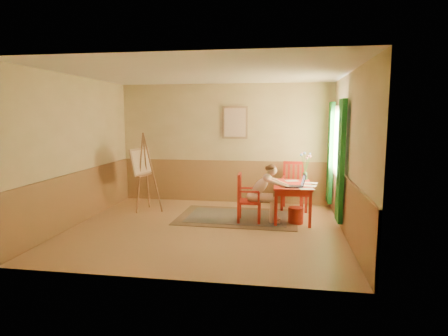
% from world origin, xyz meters
% --- Properties ---
extents(room, '(5.04, 4.54, 2.84)m').
position_xyz_m(room, '(0.00, 0.00, 1.40)').
color(room, '#AA7E52').
rests_on(room, ground).
extents(wainscot, '(5.00, 4.50, 1.00)m').
position_xyz_m(wainscot, '(0.00, 0.80, 0.50)').
color(wainscot, '#A57748').
rests_on(wainscot, room).
extents(window, '(0.12, 2.01, 2.20)m').
position_xyz_m(window, '(2.42, 1.10, 1.35)').
color(window, white).
rests_on(window, room).
extents(wall_portrait, '(0.60, 0.05, 0.76)m').
position_xyz_m(wall_portrait, '(0.25, 2.20, 1.90)').
color(wall_portrait, '#A17D57').
rests_on(wall_portrait, room).
extents(rug, '(2.44, 1.66, 0.02)m').
position_xyz_m(rug, '(0.48, 0.84, 0.01)').
color(rug, '#8C7251').
rests_on(rug, room).
extents(table, '(0.73, 1.21, 0.72)m').
position_xyz_m(table, '(1.57, 0.86, 0.63)').
color(table, red).
rests_on(table, room).
extents(chair_left, '(0.45, 0.43, 0.95)m').
position_xyz_m(chair_left, '(0.70, 0.53, 0.47)').
color(chair_left, red).
rests_on(chair_left, room).
extents(chair_back, '(0.50, 0.52, 1.05)m').
position_xyz_m(chair_back, '(1.60, 1.74, 0.52)').
color(chair_back, red).
rests_on(chair_back, room).
extents(figure, '(0.84, 0.37, 1.14)m').
position_xyz_m(figure, '(1.03, 0.55, 0.63)').
color(figure, beige).
rests_on(figure, room).
extents(laptop, '(0.41, 0.26, 0.24)m').
position_xyz_m(laptop, '(1.64, 0.54, 0.77)').
color(laptop, '#1E2338').
rests_on(laptop, table).
extents(papers, '(0.67, 1.10, 0.00)m').
position_xyz_m(papers, '(1.80, 0.81, 0.72)').
color(papers, white).
rests_on(papers, table).
extents(vase, '(0.26, 0.29, 0.59)m').
position_xyz_m(vase, '(1.84, 1.40, 0.99)').
color(vase, '#3F724C').
rests_on(vase, table).
extents(wastebasket, '(0.37, 0.37, 0.31)m').
position_xyz_m(wastebasket, '(1.64, 0.58, 0.16)').
color(wastebasket, red).
rests_on(wastebasket, room).
extents(easel, '(0.62, 0.76, 1.71)m').
position_xyz_m(easel, '(-1.62, 1.10, 1.01)').
color(easel, brown).
rests_on(easel, room).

